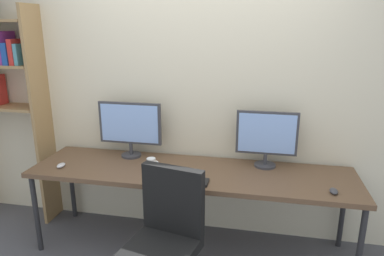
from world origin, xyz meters
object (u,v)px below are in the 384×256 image
Objects in this scene: desk at (191,175)px; office_chair at (165,254)px; monitor_right at (267,136)px; mouse_left_side at (61,165)px; coffee_mug at (152,163)px; monitor_left at (130,126)px; keyboard_main at (185,181)px; mouse_right_side at (334,191)px.

desk is 2.70× the size of office_chair.
office_chair is at bearing -125.86° from monitor_right.
office_chair is 1.96× the size of monitor_right.
coffee_mug is at bearing 9.52° from mouse_left_side.
keyboard_main is at bearing -36.40° from monitor_left.
mouse_right_side is at bearing 1.59° from keyboard_main.
keyboard_main is at bearing 85.06° from office_chair.
monitor_right reaches higher than desk.
coffee_mug reaches higher than desk.
keyboard_main is at bearing -3.94° from mouse_left_side.
office_chair reaches higher than mouse_right_side.
monitor_left is 0.80m from keyboard_main.
monitor_left is at bearing 138.41° from coffee_mug.
mouse_left_side is at bearing 178.82° from mouse_right_side.
mouse_right_side is (1.08, 0.03, 0.01)m from keyboard_main.
keyboard_main is (0.00, -0.23, 0.06)m from desk.
office_chair is at bearing -93.25° from desk.
monitor_right is at bearing -0.00° from monitor_left.
monitor_right is at bearing 12.28° from mouse_left_side.
coffee_mug reaches higher than mouse_right_side.
mouse_left_side is at bearing -171.89° from desk.
mouse_left_side is (-1.09, -0.16, 0.06)m from desk.
desk is 0.72m from monitor_left.
keyboard_main is (0.60, -0.44, -0.28)m from monitor_left.
monitor_right is 1.39× the size of keyboard_main.
keyboard_main is 3.80× the size of mouse_right_side.
mouse_right_side is at bearing -1.18° from mouse_left_side.
mouse_right_side is (1.68, -0.41, -0.27)m from monitor_left.
monitor_right is 0.79m from keyboard_main.
desk is at bearing -19.49° from monitor_left.
office_chair is at bearing -94.94° from keyboard_main.
desk is 7.33× the size of keyboard_main.
desk is at bearing 8.11° from mouse_left_side.
monitor_right is 1.75m from mouse_left_side.
mouse_left_side is 0.77m from coffee_mug.
mouse_right_side reaches higher than keyboard_main.
mouse_right_side is 0.91× the size of coffee_mug.
mouse_left_side is at bearing -143.04° from monitor_left.
mouse_left_side is (-1.09, 0.07, 0.01)m from keyboard_main.
monitor_right is 5.26× the size of mouse_left_side.
desk is 4.65× the size of monitor_left.
coffee_mug is (-0.93, -0.24, -0.22)m from monitor_right.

